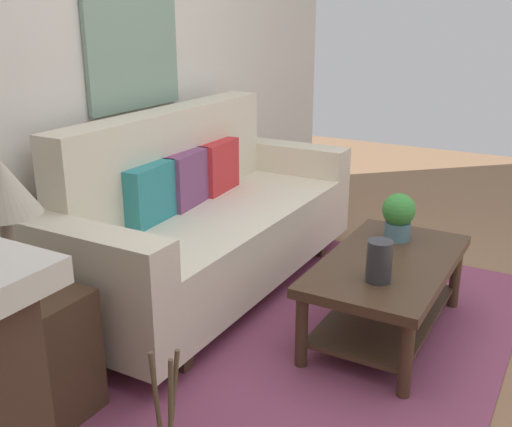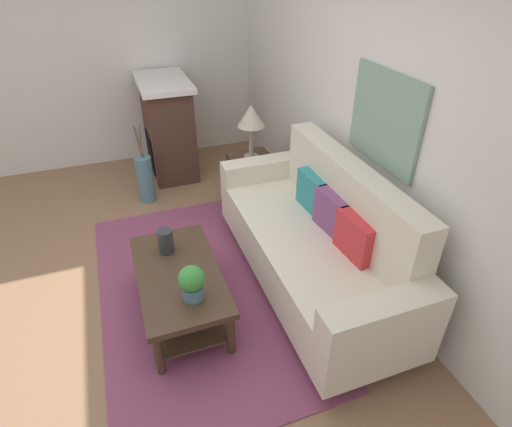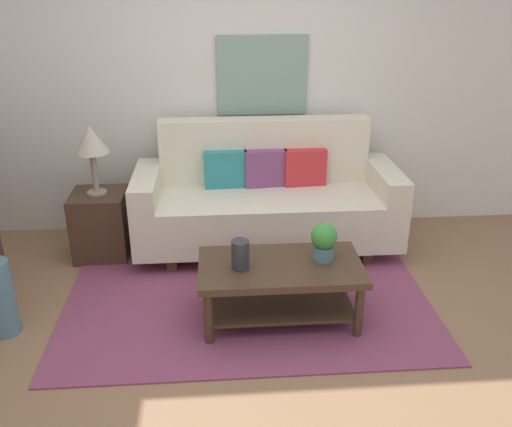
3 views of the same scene
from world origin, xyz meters
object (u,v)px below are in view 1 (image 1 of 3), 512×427
Objects in this scene: throw_pillow_plum at (187,179)px; potted_plant_tabletop at (398,215)px; throw_pillow_crimson at (218,166)px; throw_pillow_teal at (150,194)px; tabletop_vase at (379,261)px; couch at (206,222)px; side_table at (26,360)px; framed_painting at (134,50)px; coffee_table at (387,280)px; table_lamp at (2,192)px.

throw_pillow_plum is 1.37× the size of potted_plant_tabletop.
throw_pillow_crimson is at bearing 87.22° from potted_plant_tabletop.
throw_pillow_teal is 1.29m from tabletop_vase.
tabletop_vase is (-0.28, -1.16, 0.10)m from couch.
side_table is 0.72× the size of framed_painting.
coffee_table is 5.52× the size of tabletop_vase.
throw_pillow_crimson reaches higher than coffee_table.
table_lamp is at bearing -177.67° from couch.
throw_pillow_teal is 0.64× the size of side_table.
potted_plant_tabletop is (-0.06, -1.20, -0.11)m from throw_pillow_crimson.
framed_painting is at bearing 80.15° from tabletop_vase.
potted_plant_tabletop is at bearing -31.08° from side_table.
throw_pillow_teal is 0.46× the size of framed_painting.
tabletop_vase is 1.87m from framed_painting.
couch is 6.12× the size of throw_pillow_teal.
table_lamp is at bearing -174.02° from throw_pillow_crimson.
throw_pillow_teal is 1.81× the size of tabletop_vase.
side_table is at bearing -177.67° from couch.
throw_pillow_teal and throw_pillow_crimson have the same top height.
throw_pillow_plum is 0.33× the size of coffee_table.
throw_pillow_crimson is 1.80m from side_table.
throw_pillow_crimson is at bearing 64.03° from tabletop_vase.
throw_pillow_plum is at bearing 90.00° from couch.
tabletop_vase is at bearing -172.81° from coffee_table.
throw_pillow_teal is 1.00× the size of throw_pillow_plum.
tabletop_vase is at bearing -87.29° from throw_pillow_teal.
tabletop_vase is 0.35× the size of table_lamp.
throw_pillow_plum is at bearing -90.00° from framed_painting.
couch is at bearing 2.33° from side_table.
potted_plant_tabletop is (0.28, -1.20, -0.11)m from throw_pillow_plum.
framed_painting is (-0.00, 0.47, 0.97)m from couch.
tabletop_vase is 1.64m from table_lamp.
potted_plant_tabletop is 2.01m from table_lamp.
couch is 1.12m from potted_plant_tabletop.
throw_pillow_crimson is at bearing 5.98° from table_lamp.
coffee_table is 4.20× the size of potted_plant_tabletop.
framed_painting is (-0.00, 0.34, 0.73)m from throw_pillow_plum.
coffee_table is at bearing -90.59° from couch.
side_table is (-1.75, -0.18, -0.40)m from throw_pillow_crimson.
framed_painting is (1.40, 0.52, 0.41)m from table_lamp.
throw_pillow_teal is at bearing 180.00° from throw_pillow_plum.
side_table is (-1.12, 1.10, -0.25)m from tabletop_vase.
side_table is at bearing 148.92° from potted_plant_tabletop.
framed_painting is (0.34, 0.34, 0.73)m from throw_pillow_teal.
throw_pillow_plum is at bearing 180.00° from throw_pillow_crimson.
couch is at bearing -159.85° from throw_pillow_crimson.
couch is 3.87× the size of table_lamp.
framed_painting is at bearing 135.16° from throw_pillow_crimson.
throw_pillow_plum reaches higher than coffee_table.
framed_painting is at bearing 90.00° from couch.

